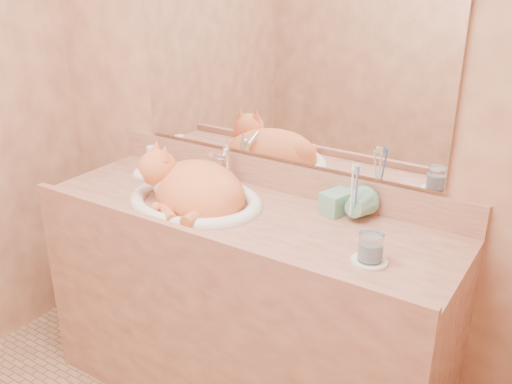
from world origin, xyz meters
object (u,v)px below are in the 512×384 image
Objects in this scene: sink_basin at (194,183)px; soap_dispenser at (327,194)px; cat at (192,186)px; toothbrush_cup at (353,211)px; vanity_counter at (243,310)px; water_glass at (371,247)px.

sink_basin is 2.90× the size of soap_dispenser.
cat is 0.61m from toothbrush_cup.
toothbrush_cup is at bearing 38.85° from cat.
vanity_counter is 0.55m from sink_basin.
cat is (-0.21, -0.02, 0.49)m from vanity_counter.
sink_basin is 4.74× the size of toothbrush_cup.
water_glass is at bearing 18.92° from cat.
water_glass is (0.26, -0.23, -0.04)m from soap_dispenser.
vanity_counter is 0.72m from water_glass.
soap_dispenser is at bearing 42.18° from cat.
soap_dispenser reaches higher than vanity_counter.
soap_dispenser is (0.27, 0.14, 0.52)m from vanity_counter.
toothbrush_cup is (0.38, 0.13, 0.48)m from vanity_counter.
cat is at bearing 174.99° from water_glass.
toothbrush_cup is (0.10, -0.00, -0.04)m from soap_dispenser.
vanity_counter is 14.32× the size of toothbrush_cup.
vanity_counter is 8.75× the size of soap_dispenser.
vanity_counter is 17.68× the size of water_glass.
sink_basin reaches higher than toothbrush_cup.
cat is 0.51m from soap_dispenser.
vanity_counter is at bearing 170.63° from water_glass.
cat is at bearing -173.92° from vanity_counter.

